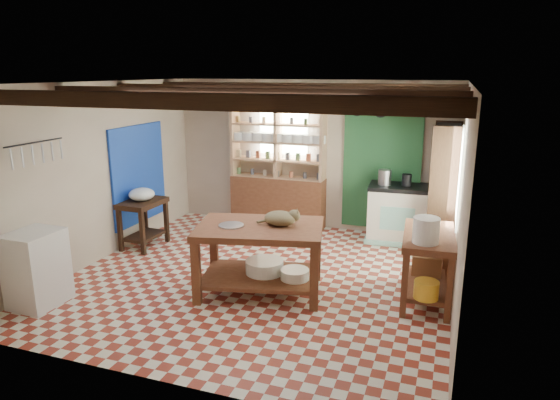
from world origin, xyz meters
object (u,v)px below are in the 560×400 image
(work_table, at_px, (260,259))
(stove, at_px, (398,214))
(prep_table, at_px, (144,224))
(white_cabinet, at_px, (37,268))
(cat, at_px, (280,218))
(right_counter, at_px, (427,267))

(work_table, bearing_deg, stove, 47.87)
(work_table, height_order, prep_table, work_table)
(stove, relative_size, white_cabinet, 1.06)
(white_cabinet, xyz_separation_m, cat, (2.62, 1.31, 0.51))
(white_cabinet, distance_m, right_counter, 4.70)
(prep_table, bearing_deg, work_table, -20.30)
(work_table, distance_m, stove, 2.93)
(work_table, xyz_separation_m, prep_table, (-2.37, 0.96, -0.06))
(work_table, height_order, right_counter, work_table)
(white_cabinet, bearing_deg, right_counter, 21.51)
(prep_table, relative_size, right_counter, 0.64)
(prep_table, height_order, right_counter, right_counter)
(stove, distance_m, white_cabinet, 5.37)
(prep_table, distance_m, cat, 2.80)
(stove, relative_size, prep_table, 1.27)
(white_cabinet, distance_m, cat, 2.98)
(cat, bearing_deg, white_cabinet, -176.34)
(white_cabinet, relative_size, cat, 2.27)
(white_cabinet, relative_size, right_counter, 0.76)
(prep_table, xyz_separation_m, white_cabinet, (-0.02, -2.17, 0.08))
(prep_table, distance_m, white_cabinet, 2.17)
(right_counter, height_order, cat, cat)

